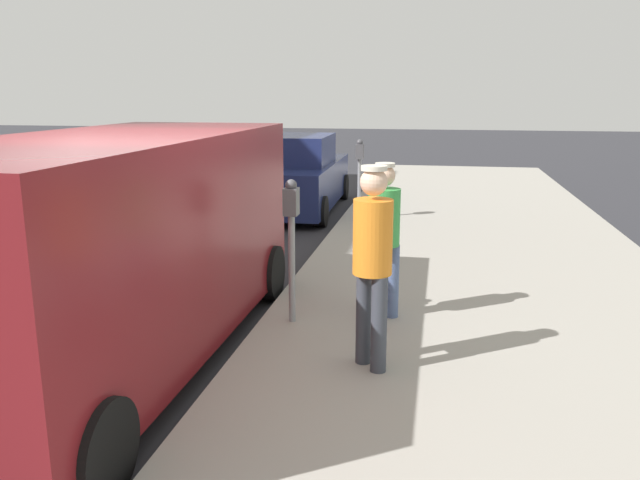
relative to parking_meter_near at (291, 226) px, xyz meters
name	(u,v)px	position (x,y,z in m)	size (l,w,h in m)	color
ground_plane	(143,353)	(-1.35, -0.77, -1.18)	(80.00, 80.00, 0.00)	#2D2D33
sidewalk_slab	(507,374)	(2.15, -0.77, -1.11)	(5.00, 32.00, 0.15)	#9E998E
parking_meter_near	(291,226)	(0.00, 0.00, 0.00)	(0.14, 0.18, 1.52)	gray
parking_meter_far	(360,165)	(0.00, 5.74, 0.00)	(0.14, 0.18, 1.52)	gray
pedestrian_in_orange	(372,254)	(0.94, -1.00, 0.00)	(0.34, 0.34, 1.79)	#383D47
pedestrian_in_green	(384,231)	(0.93, 0.30, -0.07)	(0.35, 0.34, 1.67)	#4C608C
parked_van	(114,243)	(-1.50, -0.91, -0.03)	(2.14, 5.21, 2.15)	maroon
parked_sedan_ahead	(294,177)	(-1.60, 7.14, -0.43)	(2.02, 4.44, 1.65)	navy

